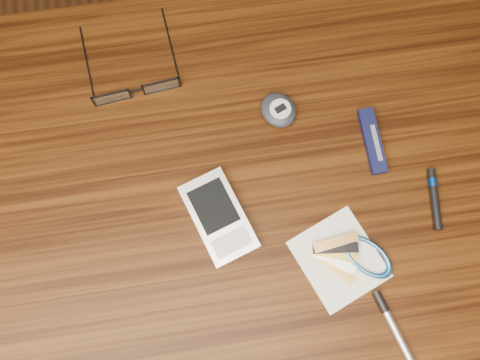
{
  "coord_description": "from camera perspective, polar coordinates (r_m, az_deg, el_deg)",
  "views": [
    {
      "loc": [
        0.01,
        -0.15,
        1.47
      ],
      "look_at": [
        0.04,
        0.04,
        0.76
      ],
      "focal_mm": 40.0,
      "sensor_mm": 36.0,
      "label": 1
    }
  ],
  "objects": [
    {
      "name": "silver_pen",
      "position": [
        0.74,
        16.3,
        -15.28
      ],
      "size": [
        0.05,
        0.13,
        0.01
      ],
      "color": "#ADADB1",
      "rests_on": "desk"
    },
    {
      "name": "ground",
      "position": [
        1.48,
        -1.15,
        -9.15
      ],
      "size": [
        3.8,
        3.8,
        0.0
      ],
      "primitive_type": "plane",
      "color": "#472814",
      "rests_on": "ground"
    },
    {
      "name": "pocket_knife",
      "position": [
        0.78,
        13.93,
        4.04
      ],
      "size": [
        0.02,
        0.1,
        0.01
      ],
      "color": "#0D1034",
      "rests_on": "desk"
    },
    {
      "name": "desk",
      "position": [
        0.84,
        -2.02,
        -4.72
      ],
      "size": [
        1.0,
        0.7,
        0.75
      ],
      "color": "#321A08",
      "rests_on": "ground"
    },
    {
      "name": "pedometer",
      "position": [
        0.77,
        4.13,
        7.46
      ],
      "size": [
        0.07,
        0.07,
        0.02
      ],
      "color": "#1F2329",
      "rests_on": "desk"
    },
    {
      "name": "notepad_keys",
      "position": [
        0.74,
        11.92,
        -8.06
      ],
      "size": [
        0.15,
        0.14,
        0.01
      ],
      "color": "silver",
      "rests_on": "desk"
    },
    {
      "name": "black_blue_pen",
      "position": [
        0.78,
        20.02,
        -1.72
      ],
      "size": [
        0.02,
        0.09,
        0.01
      ],
      "color": "black",
      "rests_on": "desk"
    },
    {
      "name": "pda_phone",
      "position": [
        0.73,
        -2.3,
        -3.99
      ],
      "size": [
        0.1,
        0.14,
        0.02
      ],
      "color": "silver",
      "rests_on": "desk"
    },
    {
      "name": "eyeglasses",
      "position": [
        0.79,
        -11.05,
        9.69
      ],
      "size": [
        0.14,
        0.14,
        0.03
      ],
      "color": "black",
      "rests_on": "desk"
    }
  ]
}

